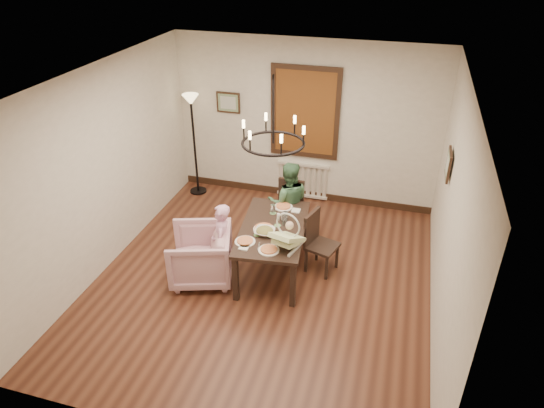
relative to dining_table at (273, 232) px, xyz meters
The scene contains 17 objects.
room_shell 0.77m from the dining_table, 125.92° to the left, with size 4.51×5.00×2.81m.
dining_table is the anchor object (origin of this frame).
chair_far 0.90m from the dining_table, 91.60° to the left, with size 0.41×0.41×0.93m, color black, non-canonical shape.
chair_right 0.71m from the dining_table, 16.63° to the left, with size 0.40×0.40×0.90m, color black, non-canonical shape.
armchair 1.04m from the dining_table, 153.77° to the right, with size 0.82×0.84×0.76m, color #C99AAF.
elderly_woman 0.73m from the dining_table, 153.33° to the right, with size 0.34×0.22×0.94m, color #DC9BBE.
seated_man 0.84m from the dining_table, 89.63° to the left, with size 0.53×0.41×1.08m, color #3F6946.
baby_bouncer 0.55m from the dining_table, 53.40° to the right, with size 0.37×0.49×0.32m, color beige, non-canonical shape.
salad_bowl 0.24m from the dining_table, 107.60° to the right, with size 0.33×0.33×0.08m, color white.
pizza_platter 0.18m from the dining_table, 133.77° to the right, with size 0.29×0.29×0.04m, color tan.
drinking_glass 0.24m from the dining_table, 38.06° to the left, with size 0.08×0.08×0.15m, color silver.
window_blinds 2.40m from the dining_table, 91.90° to the left, with size 1.00×0.03×1.40m, color brown.
radiator 2.23m from the dining_table, 91.88° to the left, with size 0.92×0.12×0.62m, color silver, non-canonical shape.
picture_back 2.81m from the dining_table, 122.86° to the left, with size 0.42×0.03×0.36m, color black.
picture_right 2.45m from the dining_table, 16.48° to the left, with size 0.42×0.03×0.36m, color black.
floor_lamp 2.74m from the dining_table, 136.34° to the left, with size 0.30×0.30×1.80m, color black, non-canonical shape.
chandelier 1.31m from the dining_table, 104.04° to the left, with size 0.80×0.80×0.04m, color black.
Camera 1 is at (1.58, -5.08, 4.28)m, focal length 32.00 mm.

